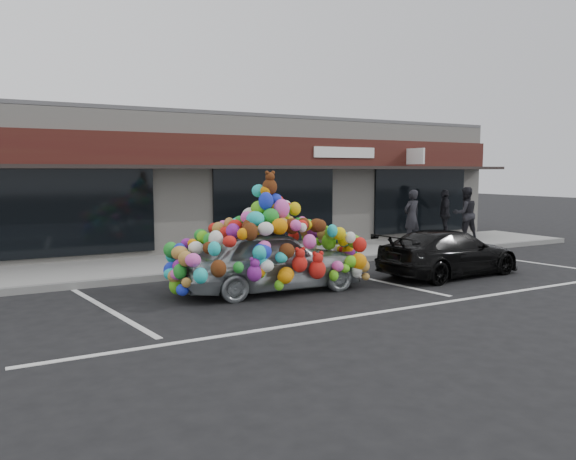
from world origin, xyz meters
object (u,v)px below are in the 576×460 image
pedestrian_c (445,214)px  toy_car (270,252)px  pedestrian_b (465,214)px  pedestrian_a (412,217)px  black_sedan (449,253)px

pedestrian_c → toy_car: bearing=-26.3°
pedestrian_b → pedestrian_c: 0.88m
toy_car → pedestrian_b: (9.38, 3.53, 0.23)m
pedestrian_b → pedestrian_c: pedestrian_b is taller
toy_car → pedestrian_a: bearing=-59.5°
toy_car → pedestrian_a: toy_car is taller
pedestrian_c → pedestrian_b: bearing=45.0°
pedestrian_a → pedestrian_c: bearing=-168.1°
pedestrian_a → black_sedan: bearing=53.0°
toy_car → black_sedan: bearing=-94.0°
pedestrian_a → pedestrian_b: pedestrian_b is taller
toy_car → pedestrian_b: bearing=-66.4°
toy_car → pedestrian_b: 10.02m
pedestrian_a → toy_car: bearing=21.4°
toy_car → pedestrian_b: size_ratio=2.35×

